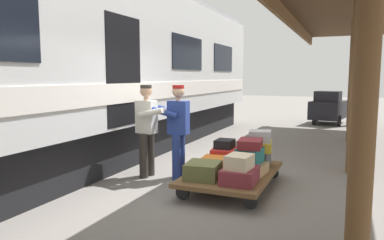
% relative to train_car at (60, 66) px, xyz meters
% --- Properties ---
extents(ground_plane, '(60.00, 60.00, 0.00)m').
position_rel_train_car_xyz_m(ground_plane, '(-3.49, 0.00, -2.06)').
color(ground_plane, slate).
extents(train_car, '(3.02, 16.56, 4.00)m').
position_rel_train_car_xyz_m(train_car, '(0.00, 0.00, 0.00)').
color(train_car, silver).
rests_on(train_car, ground_plane).
extents(luggage_cart, '(1.31, 2.12, 0.28)m').
position_rel_train_car_xyz_m(luggage_cart, '(-3.56, -0.02, -1.82)').
color(luggage_cart, brown).
rests_on(luggage_cart, ground_plane).
extents(suitcase_tan_vintage, '(0.55, 0.56, 0.16)m').
position_rel_train_car_xyz_m(suitcase_tan_vintage, '(-3.86, -0.02, -1.70)').
color(suitcase_tan_vintage, tan).
rests_on(suitcase_tan_vintage, luggage_cart).
extents(suitcase_red_plastic, '(0.56, 0.62, 0.26)m').
position_rel_train_car_xyz_m(suitcase_red_plastic, '(-3.27, -0.60, -1.65)').
color(suitcase_red_plastic, '#AD231E').
rests_on(suitcase_red_plastic, luggage_cart).
extents(suitcase_orange_carryall, '(0.55, 0.67, 0.19)m').
position_rel_train_car_xyz_m(suitcase_orange_carryall, '(-3.27, -0.02, -1.68)').
color(suitcase_orange_carryall, '#CC6B23').
rests_on(suitcase_orange_carryall, luggage_cart).
extents(suitcase_burgundy_valise, '(0.51, 0.64, 0.22)m').
position_rel_train_car_xyz_m(suitcase_burgundy_valise, '(-3.86, 0.56, -1.67)').
color(suitcase_burgundy_valise, maroon).
rests_on(suitcase_burgundy_valise, luggage_cart).
extents(suitcase_slate_roller, '(0.41, 0.51, 0.26)m').
position_rel_train_car_xyz_m(suitcase_slate_roller, '(-3.86, -0.60, -1.64)').
color(suitcase_slate_roller, '#4C515B').
rests_on(suitcase_slate_roller, luggage_cart).
extents(suitcase_olive_duffel, '(0.56, 0.60, 0.25)m').
position_rel_train_car_xyz_m(suitcase_olive_duffel, '(-3.27, 0.56, -1.65)').
color(suitcase_olive_duffel, brown).
rests_on(suitcase_olive_duffel, luggage_cart).
extents(suitcase_teal_softside, '(0.41, 0.46, 0.25)m').
position_rel_train_car_xyz_m(suitcase_teal_softside, '(-3.85, -0.05, -1.49)').
color(suitcase_teal_softside, '#1E666B').
rests_on(suitcase_teal_softside, suitcase_tan_vintage).
extents(suitcase_yellow_case, '(0.52, 0.61, 0.17)m').
position_rel_train_car_xyz_m(suitcase_yellow_case, '(-3.88, -0.61, -1.43)').
color(suitcase_yellow_case, gold).
rests_on(suitcase_yellow_case, suitcase_slate_roller).
extents(suitcase_gray_aluminum, '(0.43, 0.43, 0.20)m').
position_rel_train_car_xyz_m(suitcase_gray_aluminum, '(-3.90, -0.57, -1.25)').
color(suitcase_gray_aluminum, '#9EA0A5').
rests_on(suitcase_gray_aluminum, suitcase_yellow_case).
extents(suitcase_maroon_trunk, '(0.42, 0.53, 0.14)m').
position_rel_train_car_xyz_m(suitcase_maroon_trunk, '(-3.86, -0.05, -1.30)').
color(suitcase_maroon_trunk, maroon).
rests_on(suitcase_maroon_trunk, suitcase_teal_softside).
extents(suitcase_black_hardshell, '(0.31, 0.38, 0.16)m').
position_rel_train_car_xyz_m(suitcase_black_hardshell, '(-3.23, -0.63, -1.44)').
color(suitcase_black_hardshell, black).
rests_on(suitcase_black_hardshell, suitcase_red_plastic).
extents(suitcase_cream_canvas, '(0.38, 0.44, 0.21)m').
position_rel_train_car_xyz_m(suitcase_cream_canvas, '(-3.86, 0.60, -1.45)').
color(suitcase_cream_canvas, beige).
rests_on(suitcase_cream_canvas, suitcase_burgundy_valise).
extents(porter_in_overalls, '(0.68, 0.44, 1.70)m').
position_rel_train_car_xyz_m(porter_in_overalls, '(-2.47, -0.20, -1.14)').
color(porter_in_overalls, navy).
rests_on(porter_in_overalls, ground_plane).
extents(porter_by_door, '(0.70, 0.48, 1.70)m').
position_rel_train_car_xyz_m(porter_by_door, '(-1.92, -0.08, -1.14)').
color(porter_by_door, '#332D28').
rests_on(porter_by_door, ground_plane).
extents(baggage_tug, '(1.39, 1.87, 1.30)m').
position_rel_train_car_xyz_m(baggage_tug, '(-4.61, -9.49, -1.43)').
color(baggage_tug, black).
rests_on(baggage_tug, ground_plane).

